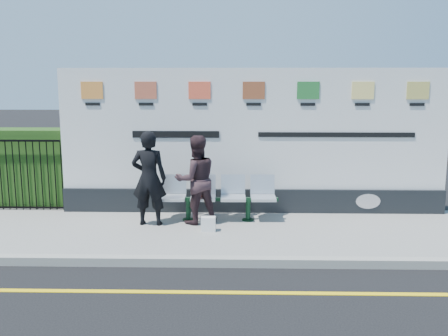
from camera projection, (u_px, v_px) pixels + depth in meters
The scene contains 12 objects.
ground at pixel (225, 293), 6.87m from camera, with size 80.00×80.00×0.00m, color black.
pavement at pixel (228, 233), 9.32m from camera, with size 14.00×3.00×0.12m, color gray.
kerb at pixel (226, 262), 7.84m from camera, with size 14.00×0.18×0.14m, color gray.
yellow_line at pixel (225, 293), 6.87m from camera, with size 14.00×0.10×0.01m, color yellow.
billboard at pixel (253, 151), 10.39m from camera, with size 8.00×0.30×3.00m.
hedge at pixel (23, 167), 11.03m from camera, with size 2.35×0.70×1.70m, color #234715.
railing at pixel (14, 175), 10.60m from camera, with size 2.05×0.06×1.54m, color black, non-canonical shape.
bench at pixel (218, 208), 9.91m from camera, with size 2.27×0.59×0.49m, color silver, non-canonical shape.
woman_left at pixel (149, 178), 9.51m from camera, with size 0.67×0.44×1.82m, color black.
woman_right at pixel (196, 180), 9.63m from camera, with size 0.84×0.65×1.72m, color #312024.
handbag_brown at pixel (203, 191), 9.85m from camera, with size 0.29×0.12×0.23m, color black.
carrier_bag_white at pixel (208, 224), 9.23m from camera, with size 0.27×0.16×0.27m, color silver.
Camera 1 is at (0.13, -6.45, 2.92)m, focal length 40.00 mm.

